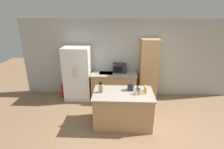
% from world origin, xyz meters
% --- Properties ---
extents(ground_plane, '(14.00, 14.00, 0.00)m').
position_xyz_m(ground_plane, '(0.00, 0.00, 0.00)').
color(ground_plane, '#846647').
extents(wall_back, '(7.20, 0.06, 2.60)m').
position_xyz_m(wall_back, '(0.00, 2.33, 1.30)').
color(wall_back, '#B2B2AD').
rests_on(wall_back, ground_plane).
extents(refrigerator, '(0.84, 0.73, 1.75)m').
position_xyz_m(refrigerator, '(-1.66, 1.95, 0.87)').
color(refrigerator, white).
rests_on(refrigerator, ground_plane).
extents(back_counter, '(1.48, 0.71, 0.89)m').
position_xyz_m(back_counter, '(-0.47, 1.96, 0.45)').
color(back_counter, tan).
rests_on(back_counter, ground_plane).
extents(pantry_cabinet, '(0.56, 0.59, 2.01)m').
position_xyz_m(pantry_cabinet, '(0.64, 2.02, 1.00)').
color(pantry_cabinet, tan).
rests_on(pantry_cabinet, ground_plane).
extents(kitchen_island, '(1.50, 0.91, 0.90)m').
position_xyz_m(kitchen_island, '(-0.19, 0.52, 0.45)').
color(kitchen_island, tan).
rests_on(kitchen_island, ground_plane).
extents(microwave, '(0.44, 0.37, 0.27)m').
position_xyz_m(microwave, '(-0.29, 2.10, 1.03)').
color(microwave, '#232326').
rests_on(microwave, back_counter).
extents(knife_block, '(0.10, 0.08, 0.29)m').
position_xyz_m(knife_block, '(-0.75, 0.52, 1.01)').
color(knife_block, tan).
rests_on(knife_block, kitchen_island).
extents(spice_bottle_tall_dark, '(0.04, 0.04, 0.15)m').
position_xyz_m(spice_bottle_tall_dark, '(0.16, 0.63, 0.97)').
color(spice_bottle_tall_dark, '#B2281E').
rests_on(spice_bottle_tall_dark, kitchen_island).
extents(spice_bottle_short_red, '(0.06, 0.06, 0.14)m').
position_xyz_m(spice_bottle_short_red, '(0.36, 0.50, 0.96)').
color(spice_bottle_short_red, orange).
rests_on(spice_bottle_short_red, kitchen_island).
extents(spice_bottle_amber_oil, '(0.04, 0.04, 0.17)m').
position_xyz_m(spice_bottle_amber_oil, '(0.20, 0.42, 0.98)').
color(spice_bottle_amber_oil, gold).
rests_on(spice_bottle_amber_oil, kitchen_island).
extents(spice_bottle_green_herb, '(0.04, 0.04, 0.15)m').
position_xyz_m(spice_bottle_green_herb, '(0.18, 0.52, 0.97)').
color(spice_bottle_green_herb, '#337033').
rests_on(spice_bottle_green_herb, kitchen_island).
extents(spice_bottle_pale_salt, '(0.04, 0.04, 0.15)m').
position_xyz_m(spice_bottle_pale_salt, '(0.12, 0.46, 0.97)').
color(spice_bottle_pale_salt, beige).
rests_on(spice_bottle_pale_salt, kitchen_island).
extents(spice_bottle_orange_cap, '(0.06, 0.06, 0.15)m').
position_xyz_m(spice_bottle_orange_cap, '(0.36, 0.64, 0.97)').
color(spice_bottle_orange_cap, beige).
rests_on(spice_bottle_orange_cap, kitchen_island).
extents(kettle, '(0.16, 0.16, 0.21)m').
position_xyz_m(kettle, '(-0.00, 0.69, 0.99)').
color(kettle, '#232326').
rests_on(kettle, kitchen_island).
extents(fire_extinguisher, '(0.11, 0.11, 0.52)m').
position_xyz_m(fire_extinguisher, '(-2.20, 1.91, 0.23)').
color(fire_extinguisher, red).
rests_on(fire_extinguisher, ground_plane).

